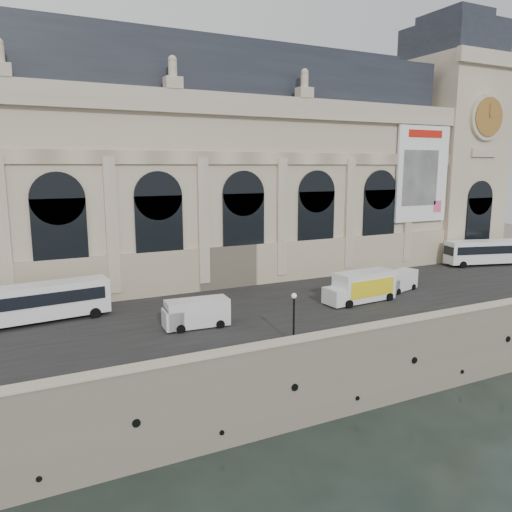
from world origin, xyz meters
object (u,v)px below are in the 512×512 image
at_px(bus_right, 487,251).
at_px(van_b, 193,314).
at_px(box_truck, 361,287).
at_px(van_c, 397,281).
at_px(bus_left, 39,302).
at_px(lamp_left, 294,319).

xyz_separation_m(bus_right, van_b, (-47.19, -7.97, -0.73)).
xyz_separation_m(bus_right, box_truck, (-28.62, -7.71, -0.42)).
relative_size(van_b, van_c, 1.06).
bearing_deg(box_truck, bus_right, 15.07).
xyz_separation_m(van_b, van_c, (25.18, 2.07, -0.12)).
height_order(van_c, box_truck, box_truck).
height_order(bus_left, lamp_left, lamp_left).
xyz_separation_m(van_b, box_truck, (18.57, 0.27, 0.32)).
height_order(bus_right, box_truck, bus_right).
bearing_deg(bus_left, bus_right, 0.45).
xyz_separation_m(box_truck, lamp_left, (-12.75, -7.71, 0.48)).
xyz_separation_m(bus_left, van_b, (12.05, -7.51, -0.72)).
height_order(bus_right, lamp_left, lamp_left).
distance_m(bus_right, van_c, 22.81).
bearing_deg(van_c, van_b, -175.30).
bearing_deg(van_b, box_truck, 0.82).
bearing_deg(van_b, van_c, 4.70).
bearing_deg(bus_right, box_truck, -164.93).
distance_m(bus_right, van_b, 47.87).
xyz_separation_m(bus_left, van_c, (37.23, -5.44, -0.85)).
height_order(bus_left, box_truck, bus_left).
bearing_deg(van_c, bus_left, 171.69).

